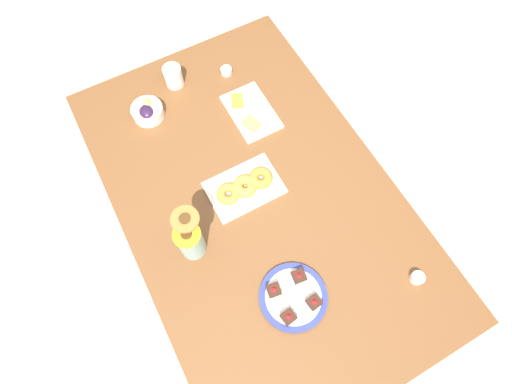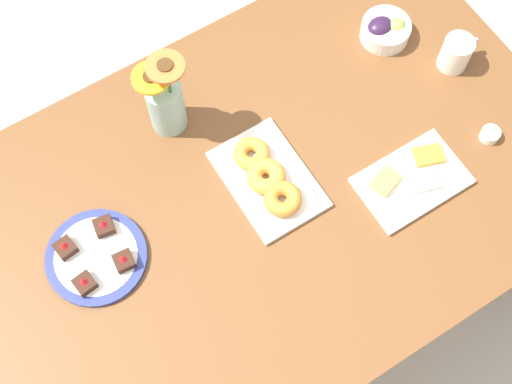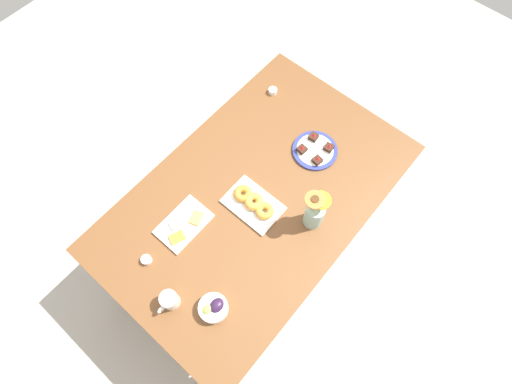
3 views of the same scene
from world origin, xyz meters
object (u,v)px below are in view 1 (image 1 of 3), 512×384
dining_table (256,204)px  grape_bowl (148,111)px  flower_vase (191,241)px  dessert_plate (293,297)px  jam_cup_berry (226,71)px  croissant_platter (245,187)px  coffee_mug (173,76)px  cheese_platter (250,112)px  jam_cup_honey (417,278)px

dining_table → grape_bowl: 0.59m
flower_vase → grape_bowl: bearing=-7.0°
dessert_plate → flower_vase: bearing=35.0°
jam_cup_berry → dining_table: bearing=163.9°
grape_bowl → flower_vase: 0.62m
grape_bowl → jam_cup_berry: grape_bowl is taller
dining_table → flower_vase: size_ratio=5.92×
croissant_platter → dessert_plate: size_ratio=1.18×
dining_table → flower_vase: 0.35m
dessert_plate → croissant_platter: bearing=-5.9°
coffee_mug → croissant_platter: coffee_mug is taller
dining_table → flower_vase: bearing=104.1°
grape_bowl → croissant_platter: (-0.49, -0.20, -0.01)m
dining_table → dessert_plate: (-0.40, 0.07, 0.10)m
cheese_platter → jam_cup_honey: (-0.89, -0.18, 0.01)m
dining_table → coffee_mug: (0.64, 0.05, 0.13)m
coffee_mug → jam_cup_berry: 0.23m
flower_vase → coffee_mug: bearing=-18.6°
dessert_plate → grape_bowl: bearing=9.1°
dessert_plate → jam_cup_berry: bearing=-13.6°
jam_cup_berry → coffee_mug: bearing=75.3°
croissant_platter → jam_cup_honey: (-0.59, -0.37, -0.01)m
grape_bowl → dessert_plate: (-0.93, -0.15, -0.02)m
cheese_platter → flower_vase: size_ratio=0.96×
jam_cup_honey → jam_cup_berry: 1.14m
cheese_platter → flower_vase: (-0.42, 0.46, 0.09)m
cheese_platter → croissant_platter: size_ratio=0.93×
jam_cup_honey → jam_cup_berry: same height
jam_cup_honey → flower_vase: (0.47, 0.64, 0.08)m
coffee_mug → dining_table: bearing=-175.2°
jam_cup_honey → croissant_platter: bearing=31.7°
grape_bowl → jam_cup_honey: bearing=-152.6°
croissant_platter → flower_vase: 0.31m
coffee_mug → croissant_platter: bearing=-177.0°
coffee_mug → jam_cup_honey: (-1.19, -0.40, -0.03)m
dining_table → dessert_plate: dessert_plate is taller
dining_table → croissant_platter: croissant_platter is taller
jam_cup_honey → jam_cup_berry: bearing=8.9°
grape_bowl → dessert_plate: 0.95m
grape_bowl → flower_vase: flower_vase is taller
flower_vase → jam_cup_berry: bearing=-35.1°
cheese_platter → jam_cup_honey: size_ratio=5.42×
flower_vase → cheese_platter: bearing=-47.3°
cheese_platter → croissant_platter: croissant_platter is taller
jam_cup_berry → grape_bowl: bearing=96.6°
cheese_platter → flower_vase: bearing=132.7°
grape_bowl → dessert_plate: size_ratio=0.55×
jam_cup_honey → flower_vase: 0.80m
dessert_plate → flower_vase: flower_vase is taller
cheese_platter → croissant_platter: 0.35m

